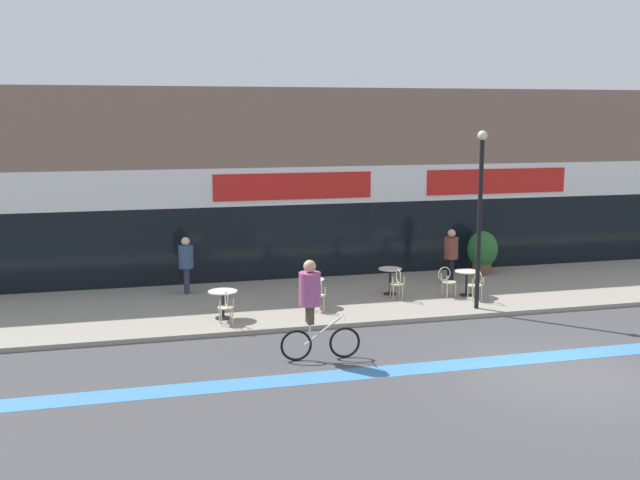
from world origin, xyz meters
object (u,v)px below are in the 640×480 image
(bistro_table_0, at_px, (223,299))
(pedestrian_near_end, at_px, (451,251))
(cyclist_0, at_px, (312,301))
(pedestrian_far_end, at_px, (186,260))
(bistro_table_1, at_px, (312,287))
(cafe_chair_3_near, at_px, (476,283))
(cafe_chair_0_near, at_px, (226,305))
(planter_pot, at_px, (482,251))
(cafe_chair_2_near, at_px, (397,282))
(bistro_table_3, at_px, (467,278))
(lamp_post, at_px, (480,207))
(bistro_table_2, at_px, (390,276))
(cafe_chair_1_near, at_px, (318,293))
(cafe_chair_3_side, at_px, (447,280))

(bistro_table_0, relative_size, pedestrian_near_end, 0.45)
(cyclist_0, relative_size, pedestrian_far_end, 1.34)
(cyclist_0, bearing_deg, bistro_table_1, 79.41)
(cafe_chair_3_near, distance_m, pedestrian_near_end, 2.34)
(bistro_table_0, bearing_deg, bistro_table_1, 14.63)
(cafe_chair_0_near, xyz_separation_m, cafe_chair_3_near, (7.23, 0.70, 0.00))
(planter_pot, bearing_deg, cafe_chair_2_near, -146.94)
(bistro_table_1, distance_m, pedestrian_near_end, 5.20)
(planter_pot, bearing_deg, bistro_table_3, -124.52)
(lamp_post, relative_size, pedestrian_far_end, 2.85)
(bistro_table_0, height_order, bistro_table_3, same)
(cyclist_0, bearing_deg, cafe_chair_3_near, 35.19)
(bistro_table_2, distance_m, pedestrian_near_end, 2.58)
(bistro_table_0, height_order, pedestrian_near_end, pedestrian_near_end)
(cafe_chair_1_near, xyz_separation_m, pedestrian_far_end, (-3.27, 2.98, 0.49))
(cafe_chair_1_near, relative_size, pedestrian_far_end, 0.53)
(cafe_chair_3_near, relative_size, pedestrian_far_end, 0.53)
(bistro_table_0, relative_size, cafe_chair_3_side, 0.85)
(cafe_chair_3_near, bearing_deg, bistro_table_1, 79.92)
(pedestrian_near_end, xyz_separation_m, pedestrian_far_end, (-8.16, 0.68, -0.01))
(cafe_chair_0_near, height_order, pedestrian_far_end, pedestrian_far_end)
(bistro_table_1, relative_size, lamp_post, 0.16)
(cafe_chair_2_near, relative_size, pedestrian_far_end, 0.53)
(bistro_table_3, height_order, pedestrian_near_end, pedestrian_near_end)
(bistro_table_0, xyz_separation_m, cafe_chair_3_side, (6.61, 0.69, -0.01))
(bistro_table_3, relative_size, cafe_chair_2_near, 0.82)
(cafe_chair_0_near, bearing_deg, cafe_chair_3_near, -87.36)
(pedestrian_near_end, bearing_deg, bistro_table_1, -154.93)
(bistro_table_3, bearing_deg, lamp_post, -104.56)
(bistro_table_1, distance_m, bistro_table_3, 4.67)
(pedestrian_far_end, bearing_deg, bistro_table_0, 100.71)
(bistro_table_2, relative_size, planter_pot, 0.54)
(cafe_chair_3_side, bearing_deg, cyclist_0, -147.15)
(bistro_table_3, xyz_separation_m, cafe_chair_3_side, (-0.63, -0.01, -0.01))
(bistro_table_3, relative_size, lamp_post, 0.15)
(bistro_table_1, relative_size, bistro_table_2, 0.98)
(bistro_table_3, distance_m, pedestrian_near_end, 1.74)
(bistro_table_1, xyz_separation_m, cafe_chair_2_near, (2.55, 0.11, -0.02))
(bistro_table_1, height_order, cafe_chair_3_near, cafe_chair_3_near)
(pedestrian_far_end, bearing_deg, lamp_post, 151.42)
(planter_pot, relative_size, lamp_post, 0.30)
(bistro_table_2, xyz_separation_m, cyclist_0, (-3.57, -4.87, 0.66))
(lamp_post, xyz_separation_m, pedestrian_far_end, (-7.56, 3.74, -1.81))
(bistro_table_1, relative_size, cafe_chair_1_near, 0.85)
(planter_pot, bearing_deg, cyclist_0, -137.80)
(cafe_chair_3_near, xyz_separation_m, pedestrian_far_end, (-7.93, 2.96, 0.49))
(bistro_table_0, relative_size, cafe_chair_2_near, 0.85)
(bistro_table_0, bearing_deg, bistro_table_2, 15.38)
(bistro_table_3, distance_m, cyclist_0, 7.09)
(cafe_chair_0_near, height_order, lamp_post, lamp_post)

